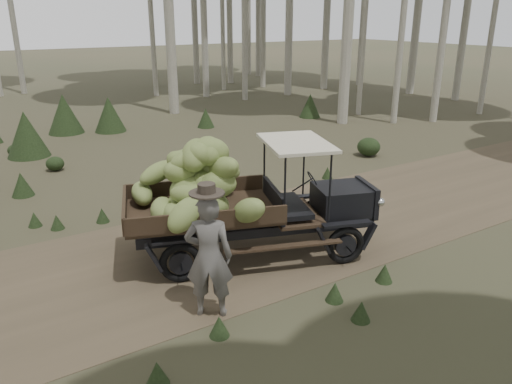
{
  "coord_description": "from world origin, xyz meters",
  "views": [
    {
      "loc": [
        -4.25,
        -7.19,
        3.97
      ],
      "look_at": [
        -0.03,
        -0.49,
        1.15
      ],
      "focal_mm": 35.0,
      "sensor_mm": 36.0,
      "label": 1
    }
  ],
  "objects": [
    {
      "name": "farmer",
      "position": [
        -1.57,
        -1.74,
        0.91
      ],
      "size": [
        0.77,
        0.71,
        1.93
      ],
      "rotation": [
        0.0,
        0.0,
        2.56
      ],
      "color": "#5C5854",
      "rests_on": "ground"
    },
    {
      "name": "ground",
      "position": [
        0.0,
        0.0,
        0.0
      ],
      "size": [
        120.0,
        120.0,
        0.0
      ],
      "primitive_type": "plane",
      "color": "#473D2B",
      "rests_on": "ground"
    },
    {
      "name": "banana_truck",
      "position": [
        -0.62,
        -0.33,
        1.3
      ],
      "size": [
        4.53,
        2.76,
        2.24
      ],
      "rotation": [
        0.0,
        0.0,
        -0.33
      ],
      "color": "black",
      "rests_on": "ground"
    },
    {
      "name": "undergrowth",
      "position": [
        -3.46,
        1.47,
        0.55
      ],
      "size": [
        21.43,
        23.83,
        1.37
      ],
      "color": "#233319",
      "rests_on": "ground"
    },
    {
      "name": "dirt_track",
      "position": [
        0.0,
        0.0,
        0.0
      ],
      "size": [
        70.0,
        4.0,
        0.01
      ],
      "primitive_type": "cube",
      "color": "brown",
      "rests_on": "ground"
    }
  ]
}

